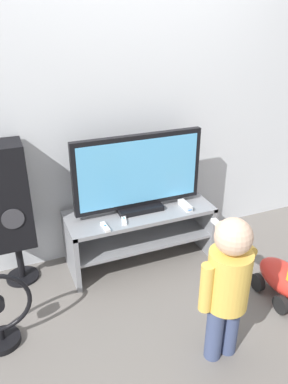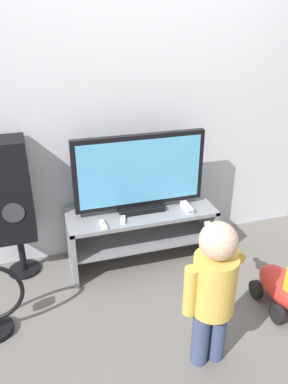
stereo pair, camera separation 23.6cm
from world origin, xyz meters
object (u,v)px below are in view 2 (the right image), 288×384
object	(u,v)px
game_console	(187,207)
remote_primary	(103,225)
remote_secondary	(123,219)
speaker_tower	(12,193)
television	(140,174)
ride_on_toy	(284,287)
child	(213,284)

from	to	relation	value
game_console	remote_primary	bearing A→B (deg)	-175.12
remote_secondary	speaker_tower	bearing A→B (deg)	163.43
game_console	remote_primary	distance (m)	0.68
television	speaker_tower	distance (m)	0.94
game_console	ride_on_toy	world-z (taller)	game_console
child	speaker_tower	distance (m)	1.57
remote_primary	child	xyz separation A→B (m)	(0.42, -0.90, 0.07)
remote_secondary	speaker_tower	distance (m)	0.82
game_console	remote_primary	size ratio (longest dim) A/B	1.25
television	ride_on_toy	xyz separation A→B (m)	(0.78, -0.84, -0.60)
ride_on_toy	remote_primary	bearing A→B (deg)	149.20
speaker_tower	ride_on_toy	world-z (taller)	speaker_tower
remote_primary	speaker_tower	bearing A→B (deg)	155.44
remote_primary	ride_on_toy	bearing A→B (deg)	-30.80
remote_primary	ride_on_toy	xyz separation A→B (m)	(1.11, -0.66, -0.31)
speaker_tower	ride_on_toy	distance (m)	2.03
television	ride_on_toy	bearing A→B (deg)	-46.97
speaker_tower	ride_on_toy	bearing A→B (deg)	-28.68
ride_on_toy	child	bearing A→B (deg)	-160.95
remote_primary	speaker_tower	size ratio (longest dim) A/B	0.12
television	speaker_tower	world-z (taller)	speaker_tower
game_console	remote_secondary	bearing A→B (deg)	-179.04
remote_primary	child	world-z (taller)	child
television	game_console	world-z (taller)	television
game_console	child	bearing A→B (deg)	-104.81
game_console	speaker_tower	size ratio (longest dim) A/B	0.15
television	speaker_tower	xyz separation A→B (m)	(-0.93, 0.10, -0.08)
child	ride_on_toy	distance (m)	0.83
remote_primary	remote_secondary	world-z (taller)	same
remote_secondary	speaker_tower	xyz separation A→B (m)	(-0.76, 0.23, 0.21)
television	child	bearing A→B (deg)	-85.01
remote_primary	child	bearing A→B (deg)	-64.84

